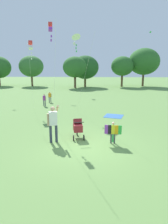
# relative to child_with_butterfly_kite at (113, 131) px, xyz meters

# --- Properties ---
(ground_plane) EXTENTS (120.00, 120.00, 0.00)m
(ground_plane) POSITION_rel_child_with_butterfly_kite_xyz_m (-1.24, -0.39, -0.65)
(ground_plane) COLOR #668E47
(treeline_distant) EXTENTS (42.42, 7.72, 6.77)m
(treeline_distant) POSITION_rel_child_with_butterfly_kite_xyz_m (-3.41, 27.55, 3.01)
(treeline_distant) COLOR brown
(treeline_distant) RESTS_ON ground
(child_with_butterfly_kite) EXTENTS (0.80, 0.38, 1.06)m
(child_with_butterfly_kite) POSITION_rel_child_with_butterfly_kite_xyz_m (0.00, 0.00, 0.00)
(child_with_butterfly_kite) COLOR #4C4C51
(child_with_butterfly_kite) RESTS_ON ground
(person_adult_flyer) EXTENTS (0.58, 0.65, 1.85)m
(person_adult_flyer) POSITION_rel_child_with_butterfly_kite_xyz_m (-2.85, 0.05, 0.42)
(person_adult_flyer) COLOR #33384C
(person_adult_flyer) RESTS_ON ground
(stroller) EXTENTS (0.65, 1.12, 1.03)m
(stroller) POSITION_rel_child_with_butterfly_kite_xyz_m (-1.73, 0.72, -0.04)
(stroller) COLOR black
(stroller) RESTS_ON ground
(kite_adult_black) EXTENTS (0.99, 2.97, 6.07)m
(kite_adult_black) POSITION_rel_child_with_butterfly_kite_xyz_m (-3.43, 2.97, 5.07)
(kite_adult_black) COLOR red
(kite_adult_black) RESTS_ON ground
(kite_orange_delta) EXTENTS (1.85, 4.13, 5.99)m
(kite_orange_delta) POSITION_rel_child_with_butterfly_kite_xyz_m (-2.28, 6.67, 5.03)
(kite_orange_delta) COLOR white
(kite_orange_delta) RESTS_ON ground
(kite_green_novelty) EXTENTS (0.95, 3.22, 5.62)m
(kite_green_novelty) POSITION_rel_child_with_butterfly_kite_xyz_m (-6.04, 7.51, 4.58)
(kite_green_novelty) COLOR red
(kite_green_novelty) RESTS_ON ground
(distant_kites_cluster) EXTENTS (26.92, 8.74, 10.12)m
(distant_kites_cluster) POSITION_rel_child_with_butterfly_kite_xyz_m (-9.59, 18.88, 11.12)
(distant_kites_cluster) COLOR white
(person_sitting_far) EXTENTS (0.33, 0.24, 1.13)m
(person_sitting_far) POSITION_rel_child_with_butterfly_kite_xyz_m (-5.47, 8.93, 0.02)
(person_sitting_far) COLOR #33384C
(person_sitting_far) RESTS_ON ground
(person_couple_left) EXTENTS (0.36, 0.17, 1.11)m
(person_couple_left) POSITION_rel_child_with_butterfly_kite_xyz_m (-5.38, 10.87, 0.01)
(person_couple_left) COLOR #33384C
(person_couple_left) RESTS_ON ground
(picnic_blanket) EXTENTS (1.63, 1.62, 0.02)m
(picnic_blanket) POSITION_rel_child_with_butterfly_kite_xyz_m (0.57, 5.41, -0.64)
(picnic_blanket) COLOR #3366B2
(picnic_blanket) RESTS_ON ground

